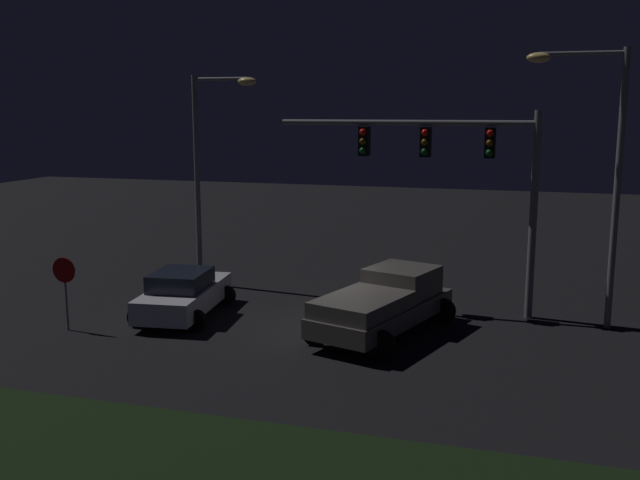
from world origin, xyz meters
TOP-DOWN VIEW (x-y plane):
  - ground_plane at (0.00, 0.00)m, footprint 80.00×80.00m
  - pickup_truck at (1.80, 0.09)m, footprint 3.94×5.75m
  - car_sedan at (-4.72, -0.02)m, footprint 2.81×4.58m
  - traffic_signal_gantry at (3.40, 2.95)m, footprint 8.32×0.56m
  - street_lamp_left at (-5.64, 4.10)m, footprint 2.51×0.44m
  - street_lamp_right at (7.58, 2.49)m, footprint 2.85×0.44m
  - stop_sign at (-7.36, -2.38)m, footprint 0.76×0.08m

SIDE VIEW (x-z plane):
  - ground_plane at x=0.00m, z-range 0.00..0.00m
  - car_sedan at x=-4.72m, z-range -0.02..1.49m
  - pickup_truck at x=1.80m, z-range 0.10..1.90m
  - stop_sign at x=-7.36m, z-range 0.45..2.68m
  - traffic_signal_gantry at x=3.40m, z-range 1.65..8.15m
  - street_lamp_left at x=-5.64m, z-range 1.03..8.77m
  - street_lamp_right at x=7.58m, z-range 1.08..9.35m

